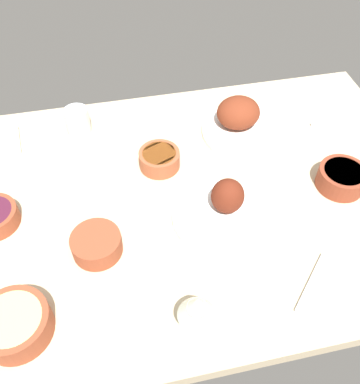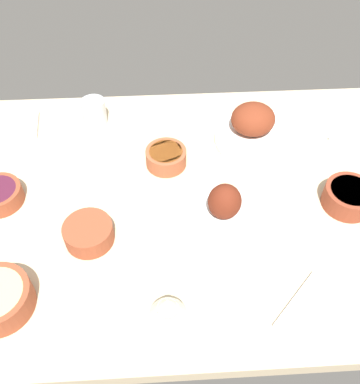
{
  "view_description": "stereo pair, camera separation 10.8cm",
  "coord_description": "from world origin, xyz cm",
  "px_view_note": "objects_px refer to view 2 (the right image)",
  "views": [
    {
      "loc": [
        -14.81,
        -69.49,
        88.09
      ],
      "look_at": [
        0.0,
        0.0,
        6.0
      ],
      "focal_mm": 39.01,
      "sensor_mm": 36.0,
      "label": 1
    },
    {
      "loc": [
        -4.06,
        -70.93,
        88.09
      ],
      "look_at": [
        0.0,
        0.0,
        6.0
      ],
      "focal_mm": 39.01,
      "sensor_mm": 36.0,
      "label": 2
    }
  ],
  "objects_px": {
    "bowl_soup": "(166,157)",
    "spoon_loose": "(295,299)",
    "plate_near_viewer": "(257,129)",
    "fork_loose": "(360,140)",
    "bowl_pasta": "(88,233)",
    "wine_glass": "(168,310)",
    "bowl_sauce": "(349,196)",
    "water_tumbler": "(94,112)",
    "plate_center_main": "(219,213)",
    "folded_napkin": "(14,127)"
  },
  "relations": [
    {
      "from": "plate_near_viewer",
      "to": "spoon_loose",
      "type": "height_order",
      "value": "plate_near_viewer"
    },
    {
      "from": "wine_glass",
      "to": "bowl_soup",
      "type": "bearing_deg",
      "value": 88.56
    },
    {
      "from": "wine_glass",
      "to": "plate_near_viewer",
      "type": "bearing_deg",
      "value": 64.1
    },
    {
      "from": "plate_near_viewer",
      "to": "plate_center_main",
      "type": "distance_m",
      "value": 0.34
    },
    {
      "from": "plate_center_main",
      "to": "wine_glass",
      "type": "distance_m",
      "value": 0.32
    },
    {
      "from": "spoon_loose",
      "to": "folded_napkin",
      "type": "bearing_deg",
      "value": 94.12
    },
    {
      "from": "plate_center_main",
      "to": "fork_loose",
      "type": "height_order",
      "value": "plate_center_main"
    },
    {
      "from": "bowl_soup",
      "to": "spoon_loose",
      "type": "xyz_separation_m",
      "value": [
        0.27,
        -0.43,
        -0.02
      ]
    },
    {
      "from": "bowl_sauce",
      "to": "spoon_loose",
      "type": "xyz_separation_m",
      "value": [
        -0.2,
        -0.26,
        -0.03
      ]
    },
    {
      "from": "water_tumbler",
      "to": "fork_loose",
      "type": "relative_size",
      "value": 0.43
    },
    {
      "from": "plate_center_main",
      "to": "bowl_soup",
      "type": "relative_size",
      "value": 2.1
    },
    {
      "from": "plate_center_main",
      "to": "wine_glass",
      "type": "xyz_separation_m",
      "value": [
        -0.14,
        -0.28,
        0.07
      ]
    },
    {
      "from": "plate_near_viewer",
      "to": "fork_loose",
      "type": "height_order",
      "value": "plate_near_viewer"
    },
    {
      "from": "bowl_soup",
      "to": "bowl_sauce",
      "type": "height_order",
      "value": "bowl_sauce"
    },
    {
      "from": "water_tumbler",
      "to": "folded_napkin",
      "type": "xyz_separation_m",
      "value": [
        -0.25,
        -0.02,
        -0.03
      ]
    },
    {
      "from": "plate_center_main",
      "to": "folded_napkin",
      "type": "distance_m",
      "value": 0.7
    },
    {
      "from": "bowl_pasta",
      "to": "plate_center_main",
      "type": "bearing_deg",
      "value": 7.03
    },
    {
      "from": "plate_near_viewer",
      "to": "water_tumbler",
      "type": "relative_size",
      "value": 3.49
    },
    {
      "from": "bowl_sauce",
      "to": "folded_napkin",
      "type": "height_order",
      "value": "bowl_sauce"
    },
    {
      "from": "folded_napkin",
      "to": "spoon_loose",
      "type": "height_order",
      "value": "folded_napkin"
    },
    {
      "from": "spoon_loose",
      "to": "bowl_pasta",
      "type": "bearing_deg",
      "value": 112.21
    },
    {
      "from": "bowl_pasta",
      "to": "spoon_loose",
      "type": "relative_size",
      "value": 0.71
    },
    {
      "from": "wine_glass",
      "to": "folded_napkin",
      "type": "bearing_deg",
      "value": 124.02
    },
    {
      "from": "bowl_soup",
      "to": "water_tumbler",
      "type": "bearing_deg",
      "value": 137.06
    },
    {
      "from": "bowl_pasta",
      "to": "wine_glass",
      "type": "distance_m",
      "value": 0.31
    },
    {
      "from": "water_tumbler",
      "to": "fork_loose",
      "type": "xyz_separation_m",
      "value": [
        0.79,
        -0.14,
        -0.04
      ]
    },
    {
      "from": "bowl_sauce",
      "to": "bowl_pasta",
      "type": "bearing_deg",
      "value": -173.6
    },
    {
      "from": "bowl_sauce",
      "to": "wine_glass",
      "type": "xyz_separation_m",
      "value": [
        -0.47,
        -0.31,
        0.07
      ]
    },
    {
      "from": "bowl_pasta",
      "to": "wine_glass",
      "type": "bearing_deg",
      "value": -52.81
    },
    {
      "from": "bowl_pasta",
      "to": "plate_near_viewer",
      "type": "bearing_deg",
      "value": 36.5
    },
    {
      "from": "bowl_sauce",
      "to": "wine_glass",
      "type": "relative_size",
      "value": 0.91
    },
    {
      "from": "water_tumbler",
      "to": "fork_loose",
      "type": "distance_m",
      "value": 0.8
    },
    {
      "from": "plate_near_viewer",
      "to": "wine_glass",
      "type": "distance_m",
      "value": 0.65
    },
    {
      "from": "wine_glass",
      "to": "folded_napkin",
      "type": "relative_size",
      "value": 0.97
    },
    {
      "from": "spoon_loose",
      "to": "fork_loose",
      "type": "bearing_deg",
      "value": 11.85
    },
    {
      "from": "bowl_sauce",
      "to": "folded_napkin",
      "type": "distance_m",
      "value": 0.99
    },
    {
      "from": "wine_glass",
      "to": "spoon_loose",
      "type": "relative_size",
      "value": 0.84
    },
    {
      "from": "bowl_pasta",
      "to": "folded_napkin",
      "type": "bearing_deg",
      "value": 122.14
    },
    {
      "from": "bowl_soup",
      "to": "spoon_loose",
      "type": "height_order",
      "value": "bowl_soup"
    },
    {
      "from": "plate_near_viewer",
      "to": "spoon_loose",
      "type": "xyz_separation_m",
      "value": [
        -0.01,
        -0.53,
        -0.03
      ]
    },
    {
      "from": "plate_center_main",
      "to": "fork_loose",
      "type": "bearing_deg",
      "value": 30.62
    },
    {
      "from": "plate_near_viewer",
      "to": "fork_loose",
      "type": "relative_size",
      "value": 1.5
    },
    {
      "from": "bowl_pasta",
      "to": "folded_napkin",
      "type": "distance_m",
      "value": 0.5
    },
    {
      "from": "wine_glass",
      "to": "folded_napkin",
      "type": "xyz_separation_m",
      "value": [
        -0.45,
        0.67,
        -0.09
      ]
    },
    {
      "from": "plate_near_viewer",
      "to": "water_tumbler",
      "type": "xyz_separation_m",
      "value": [
        -0.48,
        0.1,
        0.0
      ]
    },
    {
      "from": "plate_near_viewer",
      "to": "plate_center_main",
      "type": "xyz_separation_m",
      "value": [
        -0.15,
        -0.3,
        -0.01
      ]
    },
    {
      "from": "plate_center_main",
      "to": "water_tumbler",
      "type": "relative_size",
      "value": 3.04
    },
    {
      "from": "bowl_soup",
      "to": "wine_glass",
      "type": "distance_m",
      "value": 0.49
    },
    {
      "from": "plate_center_main",
      "to": "bowl_pasta",
      "type": "distance_m",
      "value": 0.32
    },
    {
      "from": "plate_center_main",
      "to": "bowl_soup",
      "type": "xyz_separation_m",
      "value": [
        -0.12,
        0.21,
        -0.0
      ]
    }
  ]
}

